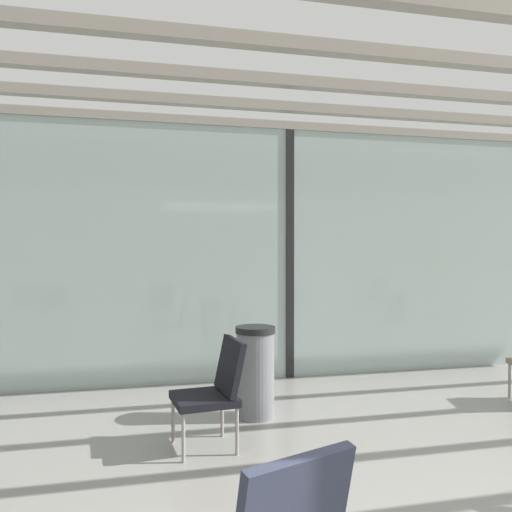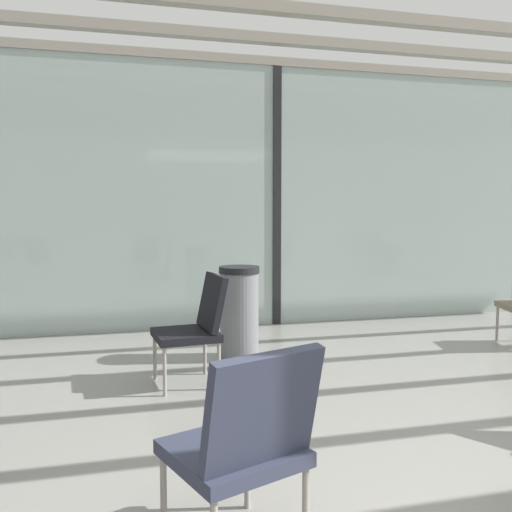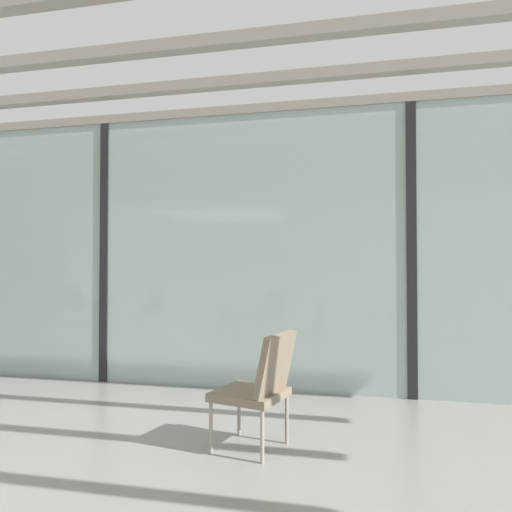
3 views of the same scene
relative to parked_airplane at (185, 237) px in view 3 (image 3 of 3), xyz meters
name	(u,v)px [view 3 (image 3 of 3)]	position (x,y,z in m)	size (l,w,h in m)	color
glass_curtain_wall	(106,252)	(0.96, -5.05, -0.50)	(14.00, 0.08, 3.07)	#A3B7B2
window_mullion_1	(106,252)	(0.96, -5.05, -0.50)	(0.10, 0.12, 3.07)	black
window_mullion_2	(411,250)	(4.46, -5.05, -0.50)	(0.10, 0.12, 3.07)	black
parked_airplane	(185,237)	(0.00, 0.00, 0.00)	(12.12, 4.07, 4.07)	#B2BCD6
lounge_chair_2	(260,383)	(3.22, -6.76, -1.54)	(0.63, 0.60, 0.87)	#7F705B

